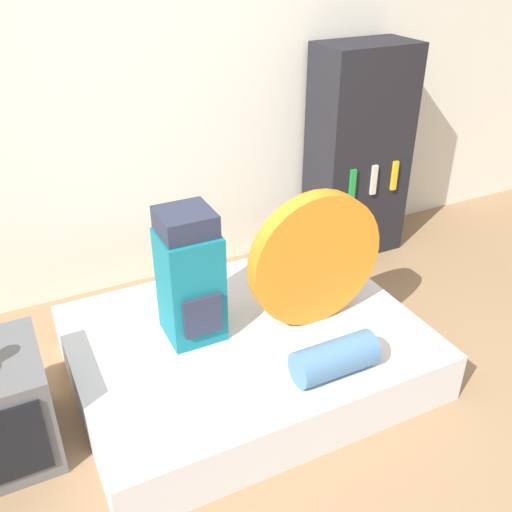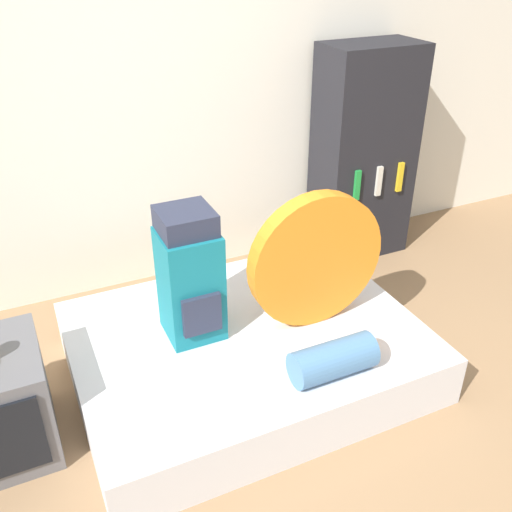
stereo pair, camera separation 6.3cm
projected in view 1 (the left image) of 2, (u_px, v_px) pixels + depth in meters
ground_plane at (294, 460)px, 2.69m from camera, size 16.00×16.00×0.00m
wall_back at (149, 92)px, 3.52m from camera, size 8.00×0.05×2.60m
bed at (247, 351)px, 3.16m from camera, size 1.83×1.40×0.29m
backpack at (190, 278)px, 2.90m from camera, size 0.29×0.32×0.71m
tent_bag at (315, 259)px, 3.00m from camera, size 0.76×0.10×0.76m
sleeping_roll at (335, 358)px, 2.75m from camera, size 0.42×0.18×0.18m
bookshelf at (358, 153)px, 4.12m from camera, size 0.68×0.42×1.53m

